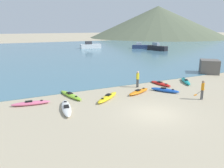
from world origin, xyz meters
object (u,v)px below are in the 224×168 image
object	(u,v)px
person_near_foreground	(203,89)
moored_boat_0	(157,48)
kayak_on_sand_7	(66,108)
kayak_on_sand_6	(31,103)
moored_boat_2	(140,46)
shoreline_rock	(209,67)
person_near_waterline	(138,78)
kayak_on_sand_3	(139,92)
kayak_on_sand_2	(165,90)
moored_boat_1	(90,46)
kayak_on_sand_5	(71,95)
kayak_on_sand_1	(186,81)
kayak_on_sand_0	(108,97)
kayak_on_sand_4	(161,84)
loose_paddle	(200,92)

from	to	relation	value
person_near_foreground	moored_boat_0	xyz separation A→B (m)	(20.80, 33.53, -0.20)
kayak_on_sand_7	moored_boat_0	xyz separation A→B (m)	(31.75, 30.87, 0.59)
kayak_on_sand_6	moored_boat_2	size ratio (longest dim) A/B	0.64
shoreline_rock	person_near_waterline	bearing A→B (deg)	-172.01
moored_boat_2	kayak_on_sand_3	bearing A→B (deg)	-123.28
kayak_on_sand_2	moored_boat_0	world-z (taller)	moored_boat_0
kayak_on_sand_6	moored_boat_1	size ratio (longest dim) A/B	0.51
kayak_on_sand_5	kayak_on_sand_6	size ratio (longest dim) A/B	1.19
moored_boat_1	moored_boat_2	distance (m)	13.95
moored_boat_2	shoreline_rock	xyz separation A→B (m)	(-9.92, -31.70, 0.23)
kayak_on_sand_2	kayak_on_sand_3	xyz separation A→B (m)	(-2.47, 0.71, -0.01)
kayak_on_sand_2	kayak_on_sand_5	world-z (taller)	kayak_on_sand_2
kayak_on_sand_2	shoreline_rock	distance (m)	11.56
kayak_on_sand_1	kayak_on_sand_0	bearing A→B (deg)	-172.41
kayak_on_sand_2	kayak_on_sand_4	distance (m)	2.62
kayak_on_sand_5	person_near_waterline	distance (m)	7.03
kayak_on_sand_6	shoreline_rock	xyz separation A→B (m)	(22.58, 2.47, 0.74)
kayak_on_sand_1	kayak_on_sand_5	bearing A→B (deg)	176.95
kayak_on_sand_1	person_near_waterline	size ratio (longest dim) A/B	1.80
loose_paddle	shoreline_rock	xyz separation A→B (m)	(7.86, 5.76, 0.88)
kayak_on_sand_5	kayak_on_sand_7	distance (m)	3.18
kayak_on_sand_5	kayak_on_sand_7	xyz separation A→B (m)	(-1.15, -2.97, 0.02)
loose_paddle	kayak_on_sand_6	bearing A→B (deg)	167.40
kayak_on_sand_0	moored_boat_0	world-z (taller)	moored_boat_0
kayak_on_sand_2	moored_boat_2	xyz separation A→B (m)	(20.65, 35.92, 0.49)
kayak_on_sand_1	person_near_foreground	size ratio (longest dim) A/B	1.82
kayak_on_sand_1	kayak_on_sand_5	xyz separation A→B (m)	(-12.78, 0.68, -0.04)
kayak_on_sand_2	kayak_on_sand_0	bearing A→B (deg)	175.77
moored_boat_2	kayak_on_sand_6	bearing A→B (deg)	-133.56
kayak_on_sand_1	kayak_on_sand_2	world-z (taller)	kayak_on_sand_1
kayak_on_sand_3	kayak_on_sand_7	xyz separation A→B (m)	(-7.13, -1.21, 0.00)
moored_boat_1	kayak_on_sand_2	bearing A→B (deg)	-101.11
kayak_on_sand_2	moored_boat_1	bearing A→B (deg)	78.89
kayak_on_sand_5	moored_boat_1	bearing A→B (deg)	67.24
kayak_on_sand_3	kayak_on_sand_6	world-z (taller)	kayak_on_sand_3
kayak_on_sand_7	moored_boat_1	bearing A→B (deg)	67.35
kayak_on_sand_6	kayak_on_sand_4	bearing A→B (deg)	2.29
kayak_on_sand_7	moored_boat_2	world-z (taller)	moored_boat_2
kayak_on_sand_7	loose_paddle	xyz separation A→B (m)	(12.48, -1.03, -0.15)
kayak_on_sand_6	kayak_on_sand_5	bearing A→B (deg)	11.74
kayak_on_sand_1	kayak_on_sand_5	world-z (taller)	kayak_on_sand_1
kayak_on_sand_6	moored_boat_2	world-z (taller)	moored_boat_2
kayak_on_sand_0	person_near_waterline	xyz separation A→B (m)	(4.33, 2.08, 0.80)
kayak_on_sand_6	kayak_on_sand_2	bearing A→B (deg)	-8.42
person_near_waterline	shoreline_rock	world-z (taller)	shoreline_rock
kayak_on_sand_3	person_near_foreground	bearing A→B (deg)	-45.49
kayak_on_sand_5	person_near_waterline	world-z (taller)	person_near_waterline
person_near_waterline	kayak_on_sand_5	bearing A→B (deg)	-179.57
kayak_on_sand_4	moored_boat_1	bearing A→B (deg)	80.05
kayak_on_sand_7	person_near_waterline	distance (m)	8.71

